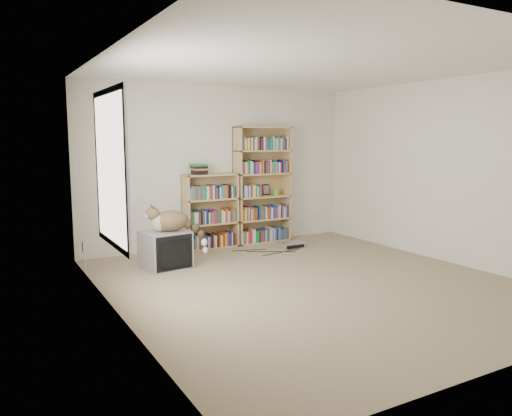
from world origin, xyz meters
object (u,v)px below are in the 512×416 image
crt_tv (165,250)px  dvd_player (291,245)px  bookcase_tall (262,188)px  cat (175,224)px  bookcase_short (210,214)px

crt_tv → dvd_player: crt_tv is taller
bookcase_tall → cat: bearing=-153.6°
dvd_player → bookcase_short: bearing=149.7°
crt_tv → bookcase_tall: (1.95, 0.83, 0.65)m
cat → dvd_player: size_ratio=1.93×
dvd_player → crt_tv: bearing=-174.9°
bookcase_tall → bookcase_short: (-0.92, -0.00, -0.36)m
crt_tv → dvd_player: size_ratio=1.68×
bookcase_tall → bookcase_short: 0.99m
cat → bookcase_tall: 2.06m
cat → dvd_player: cat is taller
crt_tv → cat: cat is taller
bookcase_short → bookcase_tall: bearing=0.0°
dvd_player → bookcase_tall: bearing=104.4°
bookcase_short → dvd_player: bookcase_short is taller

